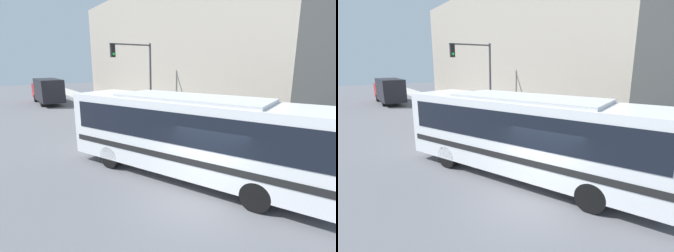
{
  "view_description": "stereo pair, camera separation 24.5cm",
  "coord_description": "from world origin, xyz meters",
  "views": [
    {
      "loc": [
        -5.24,
        -6.1,
        4.68
      ],
      "look_at": [
        2.33,
        4.9,
        1.48
      ],
      "focal_mm": 28.0,
      "sensor_mm": 36.0,
      "label": 1
    },
    {
      "loc": [
        -5.03,
        -6.24,
        4.68
      ],
      "look_at": [
        2.33,
        4.9,
        1.48
      ],
      "focal_mm": 28.0,
      "sensor_mm": 36.0,
      "label": 2
    }
  ],
  "objects": [
    {
      "name": "ground_plane",
      "position": [
        0.0,
        0.0,
        0.0
      ],
      "size": [
        120.0,
        120.0,
        0.0
      ],
      "primitive_type": "plane",
      "color": "slate"
    },
    {
      "name": "sidewalk",
      "position": [
        5.72,
        20.0,
        0.09
      ],
      "size": [
        2.44,
        70.0,
        0.17
      ],
      "color": "#B7B2A8",
      "rests_on": "ground_plane"
    },
    {
      "name": "building_facade",
      "position": [
        9.94,
        15.44,
        5.69
      ],
      "size": [
        6.0,
        28.89,
        11.38
      ],
      "color": "#9E9384",
      "rests_on": "ground_plane"
    },
    {
      "name": "city_bus",
      "position": [
        1.33,
        1.9,
        1.97
      ],
      "size": [
        6.51,
        11.39,
        3.42
      ],
      "rotation": [
        0.0,
        0.0,
        0.38
      ],
      "color": "white",
      "rests_on": "ground_plane"
    },
    {
      "name": "delivery_truck",
      "position": [
        0.58,
        27.42,
        1.61
      ],
      "size": [
        2.35,
        7.72,
        2.94
      ],
      "color": "black",
      "rests_on": "ground_plane"
    },
    {
      "name": "fire_hydrant",
      "position": [
        5.1,
        5.19,
        0.55
      ],
      "size": [
        0.25,
        0.34,
        0.75
      ],
      "color": "red",
      "rests_on": "sidewalk"
    },
    {
      "name": "traffic_light_pole",
      "position": [
        4.2,
        11.52,
        4.22
      ],
      "size": [
        3.28,
        0.35,
        5.97
      ],
      "color": "#47474C",
      "rests_on": "sidewalk"
    },
    {
      "name": "parking_meter",
      "position": [
        5.1,
        7.94,
        1.0
      ],
      "size": [
        0.14,
        0.14,
        1.21
      ],
      "color": "#47474C",
      "rests_on": "sidewalk"
    }
  ]
}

